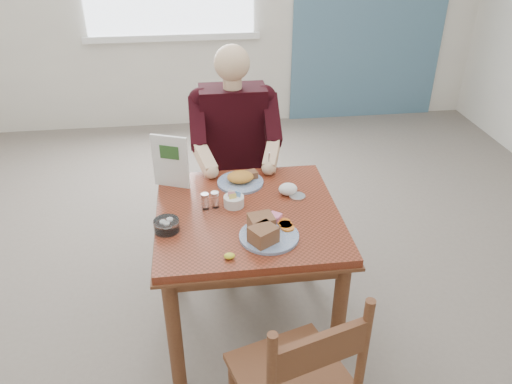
{
  "coord_description": "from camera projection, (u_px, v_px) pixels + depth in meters",
  "views": [
    {
      "loc": [
        -0.23,
        -2.07,
        2.09
      ],
      "look_at": [
        0.04,
        0.0,
        0.86
      ],
      "focal_mm": 35.0,
      "sensor_mm": 36.0,
      "label": 1
    }
  ],
  "objects": [
    {
      "name": "chair_near",
      "position": [
        298.0,
        384.0,
        1.92
      ],
      "size": [
        0.52,
        0.52,
        0.95
      ],
      "color": "brown",
      "rests_on": "ground"
    },
    {
      "name": "diner",
      "position": [
        235.0,
        141.0,
        3.05
      ],
      "size": [
        0.53,
        0.56,
        1.39
      ],
      "color": "tan",
      "rests_on": "chair_far"
    },
    {
      "name": "chair_far",
      "position": [
        234.0,
        181.0,
        3.3
      ],
      "size": [
        0.42,
        0.42,
        0.95
      ],
      "color": "brown",
      "rests_on": "ground"
    },
    {
      "name": "near_plate",
      "position": [
        266.0,
        231.0,
        2.27
      ],
      "size": [
        0.36,
        0.36,
        0.09
      ],
      "color": "white",
      "rests_on": "table"
    },
    {
      "name": "caddy",
      "position": [
        234.0,
        201.0,
        2.51
      ],
      "size": [
        0.14,
        0.14,
        0.08
      ],
      "color": "white",
      "rests_on": "table"
    },
    {
      "name": "menu",
      "position": [
        170.0,
        161.0,
        2.63
      ],
      "size": [
        0.19,
        0.09,
        0.29
      ],
      "color": "white",
      "rests_on": "table"
    },
    {
      "name": "shakers",
      "position": [
        210.0,
        200.0,
        2.49
      ],
      "size": [
        0.09,
        0.05,
        0.09
      ],
      "color": "white",
      "rests_on": "table"
    },
    {
      "name": "creamer",
      "position": [
        167.0,
        225.0,
        2.32
      ],
      "size": [
        0.14,
        0.14,
        0.06
      ],
      "color": "white",
      "rests_on": "table"
    },
    {
      "name": "floor",
      "position": [
        249.0,
        321.0,
        2.86
      ],
      "size": [
        6.0,
        6.0,
        0.0
      ],
      "primitive_type": "plane",
      "color": "#6A5F56",
      "rests_on": "ground"
    },
    {
      "name": "metal_dish",
      "position": [
        297.0,
        196.0,
        2.59
      ],
      "size": [
        0.11,
        0.11,
        0.01
      ],
      "primitive_type": "cylinder",
      "rotation": [
        0.0,
        0.0,
        0.34
      ],
      "color": "silver",
      "rests_on": "table"
    },
    {
      "name": "lemon_wedge",
      "position": [
        229.0,
        256.0,
        2.15
      ],
      "size": [
        0.06,
        0.05,
        0.03
      ],
      "primitive_type": "ellipsoid",
      "rotation": [
        0.0,
        0.0,
        -0.24
      ],
      "color": "yellow",
      "rests_on": "table"
    },
    {
      "name": "table",
      "position": [
        248.0,
        230.0,
        2.53
      ],
      "size": [
        0.92,
        0.92,
        0.75
      ],
      "color": "maroon",
      "rests_on": "ground"
    },
    {
      "name": "napkin",
      "position": [
        288.0,
        189.0,
        2.61
      ],
      "size": [
        0.12,
        0.11,
        0.06
      ],
      "primitive_type": "ellipsoid",
      "rotation": [
        0.0,
        0.0,
        0.36
      ],
      "color": "white",
      "rests_on": "table"
    },
    {
      "name": "far_plate",
      "position": [
        241.0,
        179.0,
        2.71
      ],
      "size": [
        0.31,
        0.31,
        0.07
      ],
      "color": "white",
      "rests_on": "table"
    }
  ]
}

